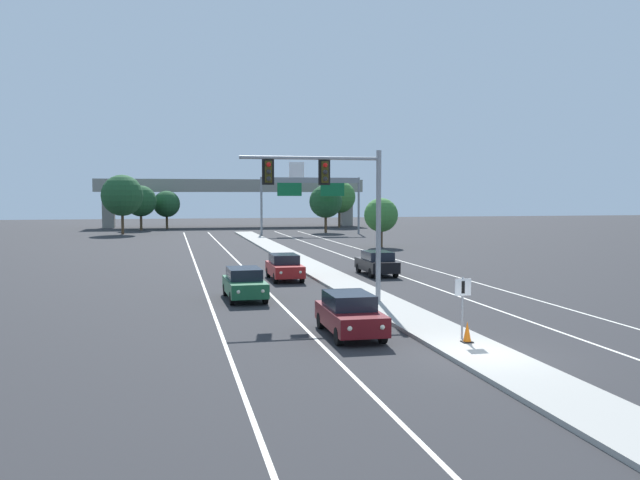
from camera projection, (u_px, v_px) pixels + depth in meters
name	position (u px, v px, depth m)	size (l,w,h in m)	color
ground_plane	(482.00, 357.00, 21.96)	(260.00, 260.00, 0.00)	#28282B
median_island	(343.00, 283.00, 39.49)	(2.40, 110.00, 0.15)	#9E9B93
lane_stripe_oncoming_center	(249.00, 273.00, 45.29)	(0.14, 100.00, 0.01)	silver
lane_stripe_receding_center	(383.00, 270.00, 47.32)	(0.14, 100.00, 0.01)	silver
edge_stripe_left	(199.00, 274.00, 44.58)	(0.14, 100.00, 0.01)	silver
edge_stripe_right	(428.00, 269.00, 48.04)	(0.14, 100.00, 0.01)	silver
overhead_signal_mast	(335.00, 193.00, 31.76)	(6.75, 0.44, 7.20)	gray
median_sign_post	(463.00, 299.00, 23.88)	(0.60, 0.10, 2.20)	gray
car_oncoming_darkred	(350.00, 314.00, 25.24)	(1.86, 4.49, 1.58)	#5B0F14
car_oncoming_green	(244.00, 283.00, 33.85)	(1.90, 4.50, 1.58)	#195633
car_oncoming_red	(284.00, 267.00, 41.61)	(1.83, 4.48, 1.58)	maroon
car_receding_black	(377.00, 263.00, 44.03)	(1.85, 4.48, 1.58)	black
traffic_cone_median_nose	(467.00, 332.00, 23.39)	(0.36, 0.36, 0.74)	black
highway_sign_gantry	(311.00, 187.00, 88.30)	(13.28, 0.42, 7.50)	gray
overpass_bridge	(232.00, 191.00, 109.70)	(42.40, 6.40, 7.65)	gray
tree_far_right_b	(339.00, 197.00, 107.02)	(5.14, 5.14, 7.43)	#4C3823
tree_far_right_a	(381.00, 215.00, 67.42)	(3.39, 3.39, 4.90)	#4C3823
tree_far_left_b	(141.00, 201.00, 98.67)	(4.54, 4.54, 6.56)	#4C3823
tree_far_left_a	(122.00, 195.00, 88.69)	(5.42, 5.42, 7.84)	#4C3823
tree_far_left_c	(167.00, 204.00, 102.89)	(4.03, 4.03, 5.83)	#4C3823
tree_far_right_c	(326.00, 202.00, 92.91)	(4.53, 4.53, 6.55)	#4C3823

